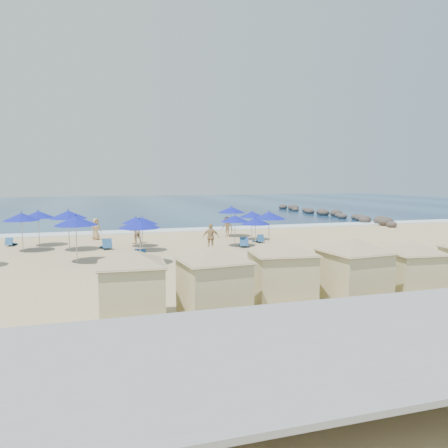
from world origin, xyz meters
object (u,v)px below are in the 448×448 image
at_px(cabana_1, 214,273).
at_px(umbrella_10, 252,214).
at_px(cabana_2, 282,265).
at_px(umbrella_7, 136,220).
at_px(umbrella_12, 235,219).
at_px(umbrella_4, 68,215).
at_px(umbrella_5, 142,221).
at_px(beachgoer_2, 211,237).
at_px(beachgoer_4, 96,229).
at_px(trash_bin, 250,273).
at_px(cabana_4, 413,263).
at_px(umbrella_6, 140,224).
at_px(umbrella_8, 255,221).
at_px(rock_jetty, 328,213).
at_px(umbrella_9, 231,210).
at_px(umbrella_3, 76,221).
at_px(beachgoer_1, 136,231).
at_px(umbrella_11, 269,215).
at_px(beachgoer_3, 227,227).
at_px(umbrella_13, 38,214).
at_px(cabana_0, 132,277).
at_px(cabana_3, 354,263).
at_px(umbrella_2, 21,217).

distance_m(cabana_1, umbrella_10, 19.05).
xyz_separation_m(cabana_2, umbrella_7, (-3.62, 15.98, 0.25)).
bearing_deg(umbrella_12, umbrella_4, 172.25).
height_order(umbrella_5, beachgoer_2, umbrella_5).
bearing_deg(beachgoer_4, umbrella_10, -46.63).
bearing_deg(trash_bin, cabana_4, -29.45).
bearing_deg(umbrella_6, umbrella_8, 18.92).
relative_size(cabana_2, umbrella_4, 1.63).
distance_m(rock_jetty, cabana_4, 38.16).
bearing_deg(cabana_2, umbrella_9, 77.41).
bearing_deg(umbrella_12, umbrella_6, -147.10).
bearing_deg(umbrella_3, beachgoer_1, 58.66).
height_order(umbrella_3, umbrella_6, umbrella_3).
bearing_deg(rock_jetty, cabana_4, -115.51).
xyz_separation_m(beachgoer_1, beachgoer_4, (-2.72, 3.01, -0.11)).
xyz_separation_m(trash_bin, umbrella_11, (4.60, 8.77, 1.82)).
relative_size(umbrella_5, umbrella_12, 1.02).
xyz_separation_m(umbrella_6, beachgoer_3, (7.96, 9.53, -1.45)).
relative_size(trash_bin, umbrella_5, 0.34).
xyz_separation_m(cabana_1, beachgoer_3, (6.64, 19.75, -0.77)).
xyz_separation_m(cabana_1, cabana_4, (8.04, 0.09, -0.12)).
xyz_separation_m(cabana_2, umbrella_4, (-7.96, 15.69, 0.76)).
bearing_deg(cabana_4, umbrella_5, 121.24).
bearing_deg(umbrella_5, beachgoer_4, 113.14).
distance_m(umbrella_6, umbrella_13, 10.57).
xyz_separation_m(umbrella_10, beachgoer_4, (-11.40, 3.75, -1.15)).
bearing_deg(umbrella_13, beachgoer_2, -25.82).
height_order(umbrella_4, beachgoer_3, umbrella_4).
bearing_deg(umbrella_9, beachgoer_2, -118.94).
bearing_deg(cabana_0, rock_jetty, 51.60).
height_order(cabana_0, cabana_2, cabana_2).
bearing_deg(umbrella_13, beachgoer_3, 3.49).
height_order(beachgoer_3, beachgoer_4, beachgoer_4).
xyz_separation_m(cabana_3, umbrella_7, (-6.30, 16.45, 0.26)).
relative_size(cabana_0, cabana_2, 0.97).
relative_size(umbrella_12, beachgoer_3, 1.39).
bearing_deg(umbrella_5, umbrella_11, -7.09).
bearing_deg(beachgoer_3, cabana_4, -39.47).
bearing_deg(cabana_2, umbrella_5, 103.70).
bearing_deg(umbrella_5, umbrella_8, -12.90).
xyz_separation_m(cabana_1, umbrella_5, (-0.71, 14.52, 0.41)).
xyz_separation_m(umbrella_2, umbrella_6, (6.79, -6.48, -0.00)).
xyz_separation_m(umbrella_6, umbrella_8, (7.76, 2.66, -0.34)).
xyz_separation_m(cabana_0, umbrella_4, (-2.63, 15.88, 0.82)).
bearing_deg(umbrella_5, umbrella_4, 159.68).
bearing_deg(umbrella_13, beachgoer_4, 29.86).
relative_size(umbrella_5, umbrella_11, 0.90).
height_order(cabana_3, umbrella_9, cabana_3).
bearing_deg(umbrella_9, beachgoer_1, -168.34).
xyz_separation_m(cabana_0, beachgoer_4, (-0.89, 20.78, -0.72)).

